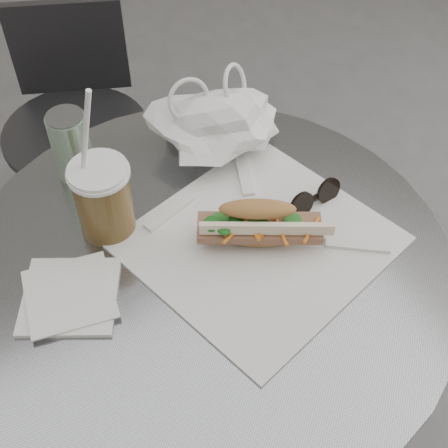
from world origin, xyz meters
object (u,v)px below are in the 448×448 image
cafe_table (209,351)px  banh_mi (258,224)px  chair_far (84,158)px  sunglasses (314,199)px  iced_coffee (103,198)px  drink_can (71,145)px

cafe_table → banh_mi: bearing=-2.7°
cafe_table → chair_far: size_ratio=1.07×
cafe_table → sunglasses: size_ratio=7.38×
chair_far → banh_mi: size_ratio=2.89×
iced_coffee → drink_can: iced_coffee is taller
banh_mi → sunglasses: (0.12, 0.02, -0.02)m
iced_coffee → drink_can: 0.14m
banh_mi → cafe_table: bearing=-154.4°
sunglasses → chair_far: bearing=98.5°
iced_coffee → drink_can: size_ratio=2.21×
banh_mi → sunglasses: banh_mi is taller
drink_can → cafe_table: bearing=-68.3°
cafe_table → drink_can: size_ratio=6.17×
sunglasses → drink_can: size_ratio=0.84×
iced_coffee → sunglasses: 0.34m
banh_mi → chair_far: bearing=124.5°
banh_mi → drink_can: drink_can is taller
cafe_table → drink_can: bearing=111.7°
cafe_table → chair_far: 0.78m
cafe_table → drink_can: drink_can is taller
chair_far → banh_mi: 0.91m
chair_far → iced_coffee: (-0.11, -0.64, 0.49)m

